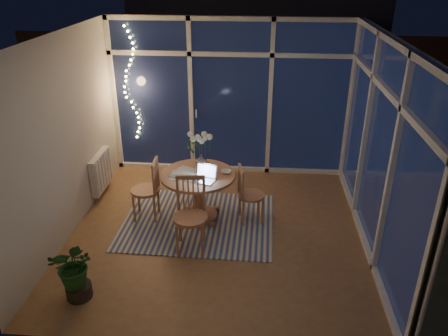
{
  "coord_description": "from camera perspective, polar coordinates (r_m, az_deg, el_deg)",
  "views": [
    {
      "loc": [
        0.5,
        -5.01,
        3.39
      ],
      "look_at": [
        0.04,
        0.25,
        0.85
      ],
      "focal_mm": 35.0,
      "sensor_mm": 36.0,
      "label": 1
    }
  ],
  "objects": [
    {
      "name": "phone",
      "position": [
        5.88,
        -2.47,
        -1.43
      ],
      "size": [
        0.13,
        0.07,
        0.01
      ],
      "primitive_type": "cube",
      "rotation": [
        0.0,
        0.0,
        -0.1
      ],
      "color": "black",
      "rests_on": "dining_table"
    },
    {
      "name": "wall_right",
      "position": [
        5.63,
        20.03,
        2.3
      ],
      "size": [
        0.04,
        4.0,
        2.6
      ],
      "primitive_type": "cube",
      "color": "beige",
      "rests_on": "floor"
    },
    {
      "name": "fairy_lights",
      "position": [
        7.46,
        -12.18,
        10.64
      ],
      "size": [
        0.24,
        0.1,
        1.85
      ],
      "primitive_type": null,
      "color": "#FFD466",
      "rests_on": "window_wall_back"
    },
    {
      "name": "flower_vase",
      "position": [
        6.21,
        -2.96,
        1.13
      ],
      "size": [
        0.21,
        0.21,
        0.21
      ],
      "primitive_type": "imported",
      "rotation": [
        0.0,
        0.0,
        -0.02
      ],
      "color": "silver",
      "rests_on": "dining_table"
    },
    {
      "name": "window_wall_right",
      "position": [
        5.62,
        19.64,
        2.32
      ],
      "size": [
        0.1,
        4.0,
        2.6
      ],
      "primitive_type": "cube",
      "color": "white",
      "rests_on": "floor"
    },
    {
      "name": "dining_table",
      "position": [
        6.19,
        -3.37,
        -3.72
      ],
      "size": [
        1.05,
        1.05,
        0.71
      ],
      "primitive_type": "cylinder",
      "rotation": [
        0.0,
        0.0,
        -0.02
      ],
      "color": "#9E6547",
      "rests_on": "floor"
    },
    {
      "name": "floor",
      "position": [
        6.07,
        -0.61,
        -8.25
      ],
      "size": [
        4.0,
        4.0,
        0.0
      ],
      "primitive_type": "plane",
      "color": "brown",
      "rests_on": "ground"
    },
    {
      "name": "potted_plant",
      "position": [
        5.07,
        -18.87,
        -12.38
      ],
      "size": [
        0.58,
        0.51,
        0.76
      ],
      "primitive_type": "imported",
      "rotation": [
        0.0,
        0.0,
        -0.08
      ],
      "color": "#174319",
      "rests_on": "floor"
    },
    {
      "name": "newspapers",
      "position": [
        6.01,
        -4.78,
        -0.78
      ],
      "size": [
        0.48,
        0.41,
        0.02
      ],
      "primitive_type": "cube",
      "rotation": [
        0.0,
        0.0,
        -0.23
      ],
      "color": "beige",
      "rests_on": "dining_table"
    },
    {
      "name": "chair_right",
      "position": [
        6.1,
        3.61,
        -3.39
      ],
      "size": [
        0.48,
        0.48,
        0.86
      ],
      "primitive_type": "cube",
      "rotation": [
        0.0,
        0.0,
        1.79
      ],
      "color": "#9E6547",
      "rests_on": "floor"
    },
    {
      "name": "garden_patio",
      "position": [
        10.59,
        4.72,
        6.59
      ],
      "size": [
        12.0,
        6.0,
        0.1
      ],
      "primitive_type": "cube",
      "color": "black",
      "rests_on": "ground"
    },
    {
      "name": "wall_left",
      "position": [
        5.98,
        -20.17,
        3.6
      ],
      "size": [
        0.04,
        4.0,
        2.6
      ],
      "primitive_type": "cube",
      "color": "beige",
      "rests_on": "floor"
    },
    {
      "name": "chair_front",
      "position": [
        5.48,
        -4.44,
        -6.28
      ],
      "size": [
        0.48,
        0.48,
        0.99
      ],
      "primitive_type": "cube",
      "rotation": [
        0.0,
        0.0,
        0.06
      ],
      "color": "#9E6547",
      "rests_on": "floor"
    },
    {
      "name": "rug",
      "position": [
        6.28,
        -3.41,
        -6.93
      ],
      "size": [
        2.14,
        1.73,
        0.01
      ],
      "primitive_type": "cube",
      "rotation": [
        0.0,
        0.0,
        -0.02
      ],
      "color": "beige",
      "rests_on": "floor"
    },
    {
      "name": "garden_fence",
      "position": [
        10.81,
        2.23,
        12.36
      ],
      "size": [
        11.0,
        0.08,
        1.8
      ],
      "primitive_type": "cube",
      "color": "#312012",
      "rests_on": "ground"
    },
    {
      "name": "chair_left",
      "position": [
        6.25,
        -10.27,
        -2.72
      ],
      "size": [
        0.44,
        0.44,
        0.92
      ],
      "primitive_type": "cube",
      "rotation": [
        0.0,
        0.0,
        -1.53
      ],
      "color": "#9E6547",
      "rests_on": "floor"
    },
    {
      "name": "garden_shrubs",
      "position": [
        9.0,
        -3.64,
        6.58
      ],
      "size": [
        0.9,
        0.9,
        0.9
      ],
      "primitive_type": "sphere",
      "color": "black",
      "rests_on": "ground"
    },
    {
      "name": "radiator",
      "position": [
        7.06,
        -15.78,
        -0.4
      ],
      "size": [
        0.1,
        0.7,
        0.58
      ],
      "primitive_type": "cube",
      "color": "silver",
      "rests_on": "wall_left"
    },
    {
      "name": "ceiling",
      "position": [
        5.1,
        -0.75,
        16.79
      ],
      "size": [
        4.0,
        4.0,
        0.0
      ],
      "primitive_type": "plane",
      "color": "silver",
      "rests_on": "wall_back"
    },
    {
      "name": "window_wall_back",
      "position": [
        7.3,
        0.84,
        9.05
      ],
      "size": [
        4.0,
        0.1,
        2.6
      ],
      "primitive_type": "cube",
      "color": "white",
      "rests_on": "floor"
    },
    {
      "name": "neighbour_roof",
      "position": [
        13.57,
        4.38,
        20.59
      ],
      "size": [
        7.0,
        3.0,
        2.2
      ],
      "primitive_type": "cube",
      "color": "#34353E",
      "rests_on": "ground"
    },
    {
      "name": "wall_front",
      "position": [
        3.7,
        -3.72,
        -8.74
      ],
      "size": [
        4.0,
        0.04,
        2.6
      ],
      "primitive_type": "cube",
      "color": "beige",
      "rests_on": "floor"
    },
    {
      "name": "bowl",
      "position": [
        6.04,
        0.26,
        -0.49
      ],
      "size": [
        0.15,
        0.15,
        0.04
      ],
      "primitive_type": "imported",
      "rotation": [
        0.0,
        0.0,
        -0.02
      ],
      "color": "silver",
      "rests_on": "dining_table"
    },
    {
      "name": "laptop",
      "position": [
        5.79,
        -2.74,
        -0.71
      ],
      "size": [
        0.37,
        0.34,
        0.22
      ],
      "primitive_type": null,
      "rotation": [
        0.0,
        0.0,
        -0.32
      ],
      "color": "#BCBCC1",
      "rests_on": "dining_table"
    },
    {
      "name": "wall_back",
      "position": [
        7.33,
        0.86,
        9.13
      ],
      "size": [
        4.0,
        0.04,
        2.6
      ],
      "primitive_type": "cube",
      "color": "beige",
      "rests_on": "floor"
    }
  ]
}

